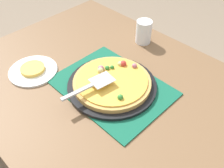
# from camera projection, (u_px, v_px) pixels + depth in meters

# --- Properties ---
(dining_table) EXTENTS (1.40, 1.00, 0.75)m
(dining_table) POSITION_uv_depth(u_px,v_px,m) (112.00, 104.00, 1.17)
(dining_table) COLOR brown
(dining_table) RESTS_ON ground_plane
(placemat) EXTENTS (0.48, 0.36, 0.01)m
(placemat) POSITION_uv_depth(u_px,v_px,m) (112.00, 87.00, 1.09)
(placemat) COLOR #145B42
(placemat) RESTS_ON dining_table
(pizza_pan) EXTENTS (0.38, 0.38, 0.01)m
(pizza_pan) POSITION_uv_depth(u_px,v_px,m) (112.00, 85.00, 1.08)
(pizza_pan) COLOR black
(pizza_pan) RESTS_ON placemat
(pizza) EXTENTS (0.33, 0.33, 0.05)m
(pizza) POSITION_uv_depth(u_px,v_px,m) (112.00, 81.00, 1.07)
(pizza) COLOR tan
(pizza) RESTS_ON pizza_pan
(plate_far_right) EXTENTS (0.22, 0.22, 0.01)m
(plate_far_right) POSITION_uv_depth(u_px,v_px,m) (33.00, 71.00, 1.16)
(plate_far_right) COLOR white
(plate_far_right) RESTS_ON dining_table
(served_slice_right) EXTENTS (0.11, 0.11, 0.02)m
(served_slice_right) POSITION_uv_depth(u_px,v_px,m) (33.00, 69.00, 1.15)
(served_slice_right) COLOR #EAB747
(served_slice_right) RESTS_ON plate_far_right
(cup_far) EXTENTS (0.08, 0.08, 0.12)m
(cup_far) POSITION_uv_depth(u_px,v_px,m) (144.00, 32.00, 1.30)
(cup_far) COLOR white
(cup_far) RESTS_ON dining_table
(pizza_server) EXTENTS (0.08, 0.23, 0.01)m
(pizza_server) POSITION_uv_depth(u_px,v_px,m) (92.00, 85.00, 1.00)
(pizza_server) COLOR silver
(pizza_server) RESTS_ON pizza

